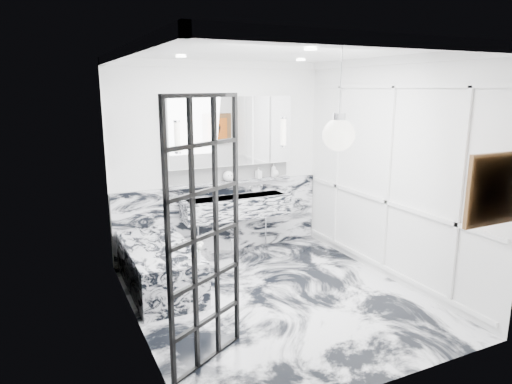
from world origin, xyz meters
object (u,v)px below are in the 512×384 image
trough_sink (236,207)px  crittall_door (205,236)px  bathtub (159,267)px  mirror_cabinet (231,131)px

trough_sink → crittall_door: bearing=-118.7°
bathtub → trough_sink: bearing=26.5°
bathtub → crittall_door: bearing=-89.5°
trough_sink → bathtub: 1.55m
trough_sink → bathtub: bearing=-153.5°
crittall_door → trough_sink: 2.76m
mirror_cabinet → trough_sink: bearing=-90.0°
trough_sink → mirror_cabinet: mirror_cabinet is taller
mirror_cabinet → bathtub: (-1.32, -0.83, -1.54)m
crittall_door → trough_sink: size_ratio=1.48×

